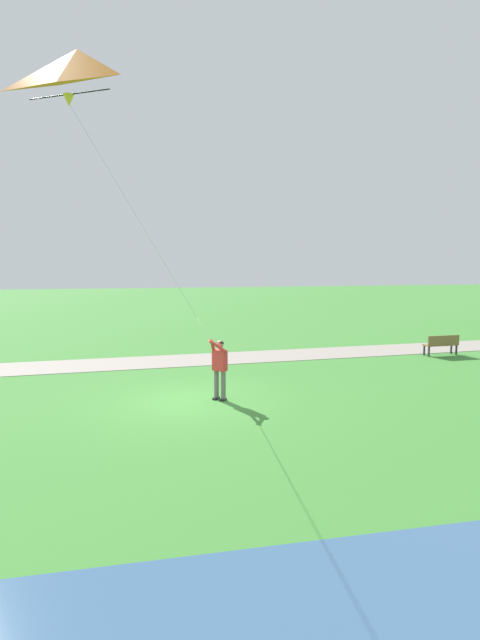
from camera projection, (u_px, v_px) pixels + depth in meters
ground_plane at (192, 401)px, 13.76m from camera, size 120.00×120.00×0.00m
walkway_path at (226, 358)px, 19.78m from camera, size 3.92×32.08×0.02m
person_kite_flyer at (219, 364)px, 13.73m from camera, size 0.59×0.59×1.83m
flying_kite at (78, 81)px, 9.21m from camera, size 3.68×3.96×6.17m
park_bench_near_walkway at (442, 344)px, 20.34m from camera, size 0.51×1.52×0.88m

